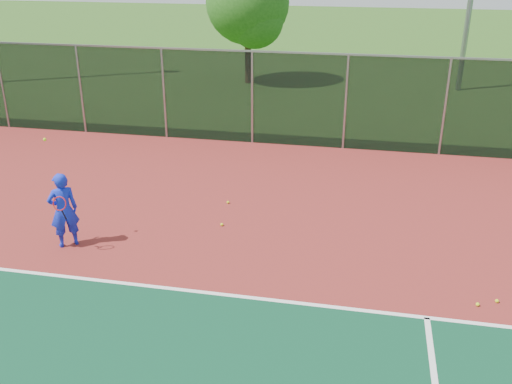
% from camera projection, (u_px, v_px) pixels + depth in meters
% --- Properties ---
extents(court_apron, '(30.00, 20.00, 0.02)m').
position_uv_depth(court_apron, '(307.00, 340.00, 9.48)').
color(court_apron, maroon).
rests_on(court_apron, ground).
extents(fence_back, '(30.00, 0.06, 3.03)m').
position_uv_depth(fence_back, '(346.00, 101.00, 17.87)').
color(fence_back, black).
rests_on(fence_back, court_apron).
extents(tennis_player, '(0.73, 0.76, 2.41)m').
position_uv_depth(tennis_player, '(63.00, 210.00, 12.15)').
color(tennis_player, '#1528CD').
rests_on(tennis_player, court_apron).
extents(practice_ball_0, '(0.07, 0.07, 0.07)m').
position_uv_depth(practice_ball_0, '(228.00, 202.00, 14.48)').
color(practice_ball_0, '#C8DB19').
rests_on(practice_ball_0, court_apron).
extents(practice_ball_2, '(0.07, 0.07, 0.07)m').
position_uv_depth(practice_ball_2, '(222.00, 224.00, 13.32)').
color(practice_ball_2, '#C8DB19').
rests_on(practice_ball_2, court_apron).
extents(practice_ball_5, '(0.07, 0.07, 0.07)m').
position_uv_depth(practice_ball_5, '(478.00, 304.00, 10.34)').
color(practice_ball_5, '#C8DB19').
rests_on(practice_ball_5, court_apron).
extents(practice_ball_6, '(0.07, 0.07, 0.07)m').
position_uv_depth(practice_ball_6, '(497.00, 301.00, 10.44)').
color(practice_ball_6, '#C8DB19').
rests_on(practice_ball_6, court_apron).
extents(tree_back_left, '(3.83, 3.83, 5.63)m').
position_uv_depth(tree_back_left, '(250.00, 6.00, 25.95)').
color(tree_back_left, '#342413').
rests_on(tree_back_left, ground).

